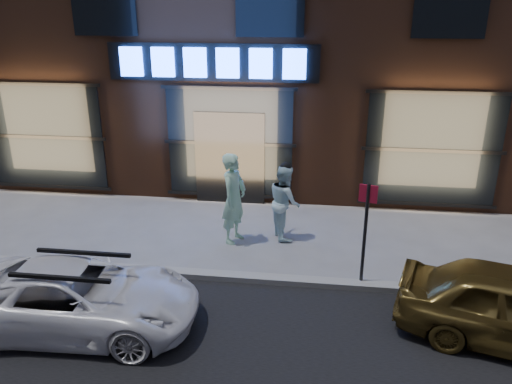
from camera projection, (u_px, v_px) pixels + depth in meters
The scene contains 6 objects.
ground at pixel (195, 277), 9.63m from camera, with size 90.00×90.00×0.00m, color slate.
curb at pixel (195, 274), 9.60m from camera, with size 60.00×0.25×0.12m, color gray.
man_bowtie at pixel (234, 198), 10.76m from camera, with size 0.73×0.48×2.00m, color #A3D7B1.
man_cap at pixel (285, 202), 11.01m from camera, with size 0.82×0.64×1.68m, color white.
white_suv at pixel (77, 297), 7.98m from camera, with size 1.80×3.90×1.08m, color white.
sign_post at pixel (365, 226), 8.90m from camera, with size 0.32×0.11×2.02m.
Camera 1 is at (2.26, -8.19, 4.96)m, focal length 35.00 mm.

